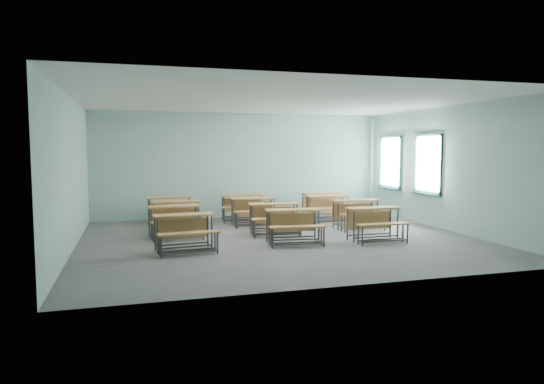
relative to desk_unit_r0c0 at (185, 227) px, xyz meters
The scene contains 13 objects.
room 2.71m from the desk_unit_r0c0, 18.55° to the left, with size 9.04×8.04×3.24m.
desk_unit_r0c0 is the anchor object (origin of this frame).
desk_unit_r0c1 2.42m from the desk_unit_r0c0, ahead, with size 1.30×0.94×0.76m.
desk_unit_r0c2 4.32m from the desk_unit_r0c0, ahead, with size 1.23×0.83×0.76m.
desk_unit_r1c0 1.61m from the desk_unit_r0c0, 92.10° to the left, with size 1.30×0.95×0.76m.
desk_unit_r1c1 2.73m from the desk_unit_r0c0, 31.10° to the left, with size 1.30×0.94×0.76m.
desk_unit_r1c2 4.94m from the desk_unit_r0c0, 19.07° to the left, with size 1.23×0.83×0.76m.
desk_unit_r2c0 2.61m from the desk_unit_r0c0, 88.68° to the left, with size 1.23×0.83×0.76m.
desk_unit_r2c1 3.61m from the desk_unit_r0c0, 52.75° to the left, with size 1.24×0.86×0.76m.
desk_unit_r2c2 5.29m from the desk_unit_r0c0, 33.57° to the left, with size 1.24×0.85×0.76m.
desk_unit_r3c0 3.81m from the desk_unit_r0c0, 90.24° to the left, with size 1.26×0.87×0.76m.
desk_unit_r3c1 4.36m from the desk_unit_r0c0, 61.65° to the left, with size 1.30×0.95×0.76m.
desk_unit_r3c2 5.94m from the desk_unit_r0c0, 39.39° to the left, with size 1.29×0.93×0.76m.
Camera 1 is at (-3.28, -10.69, 2.11)m, focal length 32.00 mm.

